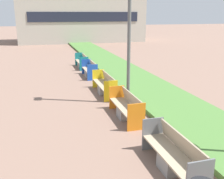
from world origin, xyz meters
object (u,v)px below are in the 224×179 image
bench_grey_frame (173,157)px  bench_blue_frame (90,71)px  bench_yellow_frame (105,86)px  street_lamp_post (129,13)px  bench_teal_frame (82,63)px  bench_orange_frame (126,108)px

bench_grey_frame → bench_blue_frame: 10.38m
bench_yellow_frame → street_lamp_post: size_ratio=0.36×
bench_blue_frame → street_lamp_post: bearing=-83.4°
bench_yellow_frame → street_lamp_post: (0.61, -1.64, 3.39)m
bench_grey_frame → street_lamp_post: street_lamp_post is taller
bench_grey_frame → bench_teal_frame: (-0.00, 13.28, -0.01)m
bench_yellow_frame → bench_teal_frame: (-0.00, 6.55, -0.01)m
bench_grey_frame → bench_yellow_frame: (0.00, 6.73, 0.00)m
bench_grey_frame → bench_blue_frame: bearing=90.0°
bench_blue_frame → street_lamp_post: 6.31m
bench_teal_frame → bench_orange_frame: bearing=-90.0°
bench_yellow_frame → bench_teal_frame: same height
bench_orange_frame → bench_yellow_frame: (0.00, 3.21, 0.01)m
bench_grey_frame → bench_yellow_frame: bearing=90.0°
bench_grey_frame → bench_orange_frame: bearing=90.0°
bench_grey_frame → bench_teal_frame: same height
bench_orange_frame → bench_teal_frame: (-0.00, 9.76, -0.00)m
bench_grey_frame → bench_teal_frame: 13.28m
bench_orange_frame → street_lamp_post: bearing=68.8°
bench_orange_frame → bench_blue_frame: (-0.00, 6.86, -0.01)m
bench_grey_frame → street_lamp_post: 6.15m
bench_grey_frame → street_lamp_post: (0.61, 5.10, 3.39)m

